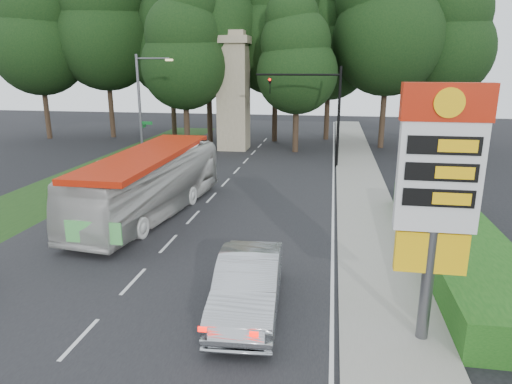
% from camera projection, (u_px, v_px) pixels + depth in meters
% --- Properties ---
extents(ground, '(120.00, 120.00, 0.00)m').
position_uv_depth(ground, '(70.00, 351.00, 11.98)').
color(ground, black).
rests_on(ground, ground).
extents(road_surface, '(14.00, 80.00, 0.02)m').
position_uv_depth(road_surface, '(199.00, 211.00, 23.38)').
color(road_surface, black).
rests_on(road_surface, ground).
extents(sidewalk_right, '(3.00, 80.00, 0.12)m').
position_uv_depth(sidewalk_right, '(369.00, 219.00, 22.02)').
color(sidewalk_right, gray).
rests_on(sidewalk_right, ground).
extents(grass_verge_left, '(5.00, 50.00, 0.02)m').
position_uv_depth(grass_verge_left, '(88.00, 177.00, 30.58)').
color(grass_verge_left, '#193814').
rests_on(grass_verge_left, ground).
extents(hedge, '(3.00, 14.00, 1.20)m').
position_uv_depth(hedge, '(456.00, 243.00, 17.60)').
color(hedge, '#184C14').
rests_on(hedge, ground).
extents(gas_station_pylon, '(2.10, 0.45, 6.85)m').
position_uv_depth(gas_station_pylon, '(438.00, 182.00, 11.23)').
color(gas_station_pylon, '#59595E').
rests_on(gas_station_pylon, ground).
extents(traffic_signal_mast, '(6.10, 0.35, 7.20)m').
position_uv_depth(traffic_signal_mast, '(321.00, 102.00, 32.63)').
color(traffic_signal_mast, black).
rests_on(traffic_signal_mast, ground).
extents(streetlight_signs, '(2.75, 0.98, 8.00)m').
position_uv_depth(streetlight_signs, '(142.00, 106.00, 32.81)').
color(streetlight_signs, '#59595E').
rests_on(streetlight_signs, ground).
extents(monument, '(3.00, 3.00, 10.05)m').
position_uv_depth(monument, '(233.00, 91.00, 39.44)').
color(monument, gray).
rests_on(monument, ground).
extents(tree_far_west, '(8.96, 8.96, 17.60)m').
position_uv_depth(tree_far_west, '(37.00, 28.00, 43.96)').
color(tree_far_west, '#2D2116').
rests_on(tree_far_west, ground).
extents(tree_west_mid, '(9.80, 9.80, 19.25)m').
position_uv_depth(tree_west_mid, '(104.00, 18.00, 44.64)').
color(tree_west_mid, '#2D2116').
rests_on(tree_west_mid, ground).
extents(tree_west_near, '(8.40, 8.40, 16.50)m').
position_uv_depth(tree_west_near, '(170.00, 37.00, 46.04)').
color(tree_west_near, '#2D2116').
rests_on(tree_west_near, ground).
extents(tree_center_left, '(10.08, 10.08, 19.80)m').
position_uv_depth(tree_center_left, '(207.00, 10.00, 40.91)').
color(tree_center_left, '#2D2116').
rests_on(tree_center_left, ground).
extents(tree_center_right, '(9.24, 9.24, 18.15)m').
position_uv_depth(tree_center_right, '(276.00, 23.00, 42.13)').
color(tree_center_right, '#2D2116').
rests_on(tree_center_right, ground).
extents(tree_east_near, '(8.12, 8.12, 15.95)m').
position_uv_depth(tree_east_near, '(330.00, 39.00, 43.60)').
color(tree_east_near, '#2D2116').
rests_on(tree_east_near, ground).
extents(tree_east_mid, '(9.52, 9.52, 18.70)m').
position_uv_depth(tree_east_mid, '(390.00, 15.00, 38.56)').
color(tree_east_mid, '#2D2116').
rests_on(tree_east_mid, ground).
extents(tree_far_east, '(8.68, 8.68, 17.05)m').
position_uv_depth(tree_far_east, '(445.00, 29.00, 39.94)').
color(tree_far_east, '#2D2116').
rests_on(tree_far_east, ground).
extents(tree_monument_left, '(7.28, 7.28, 14.30)m').
position_uv_depth(tree_monument_left, '(184.00, 48.00, 38.16)').
color(tree_monument_left, '#2D2116').
rests_on(tree_monument_left, ground).
extents(tree_monument_right, '(6.72, 6.72, 13.20)m').
position_uv_depth(tree_monument_right, '(297.00, 56.00, 37.31)').
color(tree_monument_right, '#2D2116').
rests_on(tree_monument_right, ground).
extents(transit_bus, '(4.02, 11.68, 3.19)m').
position_uv_depth(transit_bus, '(150.00, 184.00, 22.41)').
color(transit_bus, beige).
rests_on(transit_bus, ground).
extents(sedan_silver, '(2.21, 5.40, 1.74)m').
position_uv_depth(sedan_silver, '(248.00, 285.00, 13.71)').
color(sedan_silver, '#ACAFB3').
rests_on(sedan_silver, ground).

